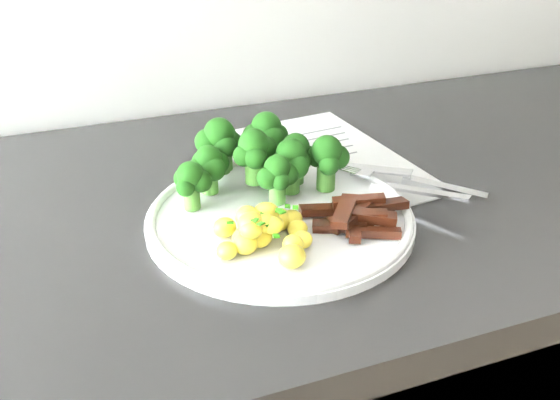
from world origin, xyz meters
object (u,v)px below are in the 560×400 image
recipe_paper (318,162)px  broccoli (257,153)px  beef_strips (355,216)px  knife (421,183)px  fork (399,185)px  potatoes (264,229)px  plate (280,216)px

recipe_paper → broccoli: broccoli is taller
beef_strips → knife: size_ratio=0.69×
beef_strips → fork: 0.10m
knife → potatoes: bearing=-164.5°
broccoli → knife: broccoli is taller
fork → beef_strips: bearing=-148.9°
recipe_paper → plate: bearing=-128.8°
beef_strips → knife: beef_strips is taller
potatoes → broccoli: bearing=74.1°
broccoli → beef_strips: broccoli is taller
plate → potatoes: potatoes is taller
plate → broccoli: 0.09m
plate → beef_strips: beef_strips is taller
knife → recipe_paper: bearing=127.3°
recipe_paper → beef_strips: 0.19m
plate → broccoli: bearing=90.9°
plate → knife: 0.20m
recipe_paper → broccoli: size_ratio=1.58×
knife → fork: bearing=-163.1°
potatoes → beef_strips: bearing=0.1°
beef_strips → fork: (0.09, 0.05, -0.00)m
potatoes → plate: bearing=53.3°
potatoes → fork: 0.20m
plate → potatoes: 0.06m
potatoes → beef_strips: 0.11m
plate → knife: (0.19, 0.01, 0.00)m
plate → broccoli: size_ratio=1.45×
recipe_paper → broccoli: (-0.11, -0.06, 0.05)m
fork → knife: 0.04m
potatoes → fork: bearing=15.2°
recipe_paper → fork: size_ratio=2.20×
fork → broccoli: bearing=155.2°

